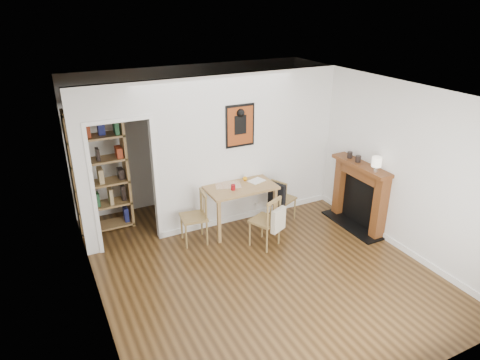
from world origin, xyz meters
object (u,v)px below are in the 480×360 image
dining_table (239,190)px  chair_front (265,221)px  fireplace (360,193)px  ceramic_jar_b (350,155)px  red_glass (233,187)px  notebook (257,181)px  chair_left (194,218)px  chair_right (283,199)px  orange_fruit (245,179)px  bookshelf (100,172)px  ceramic_jar_a (358,159)px  mantel_lamp (377,163)px

dining_table → chair_front: chair_front is taller
fireplace → ceramic_jar_b: bearing=97.7°
red_glass → ceramic_jar_b: bearing=-11.7°
red_glass → notebook: (0.51, 0.14, -0.04)m
chair_left → fireplace: size_ratio=0.71×
chair_right → notebook: bearing=166.0°
red_glass → notebook: size_ratio=0.36×
chair_right → ceramic_jar_b: 1.38m
chair_right → orange_fruit: size_ratio=10.65×
bookshelf → notebook: (2.41, -0.99, -0.24)m
chair_front → notebook: 0.85m
red_glass → ceramic_jar_a: (2.01, -0.64, 0.37)m
fireplace → notebook: size_ratio=4.70×
chair_right → fireplace: fireplace is taller
chair_right → chair_front: chair_front is taller
notebook → ceramic_jar_b: (1.51, -0.56, 0.41)m
ceramic_jar_b → chair_front: bearing=-174.4°
dining_table → red_glass: (-0.18, -0.12, 0.14)m
dining_table → mantel_lamp: (1.80, -1.22, 0.61)m
chair_right → fireplace: size_ratio=0.64×
chair_front → mantel_lamp: mantel_lamp is taller
chair_left → ceramic_jar_a: ceramic_jar_a is taller
orange_fruit → mantel_lamp: (1.63, -1.35, 0.48)m
notebook → bookshelf: bearing=157.6°
orange_fruit → chair_front: bearing=-94.7°
fireplace → orange_fruit: size_ratio=16.71×
chair_front → ceramic_jar_b: (1.74, 0.17, 0.77)m
chair_left → fireplace: bearing=-15.0°
ceramic_jar_a → chair_left: bearing=166.5°
chair_left → orange_fruit: chair_left is taller
chair_left → fireplace: 2.87m
red_glass → chair_left: bearing=178.8°
fireplace → notebook: (-1.55, 0.87, 0.19)m
dining_table → fireplace: bearing=-24.2°
dining_table → orange_fruit: orange_fruit is taller
chair_left → orange_fruit: (1.05, 0.24, 0.39)m
bookshelf → chair_front: bearing=-38.5°
chair_front → notebook: (0.23, 0.74, 0.36)m
orange_fruit → mantel_lamp: bearing=-39.6°
dining_table → fireplace: size_ratio=0.94×
chair_left → mantel_lamp: (2.68, -1.11, 0.87)m
mantel_lamp → ceramic_jar_a: 0.47m
mantel_lamp → ceramic_jar_a: size_ratio=2.21×
chair_left → red_glass: 0.81m
bookshelf → ceramic_jar_b: bookshelf is taller
dining_table → chair_left: chair_left is taller
chair_right → red_glass: bearing=-178.6°
notebook → fireplace: bearing=-29.3°
fireplace → orange_fruit: 1.99m
chair_left → orange_fruit: size_ratio=11.78×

